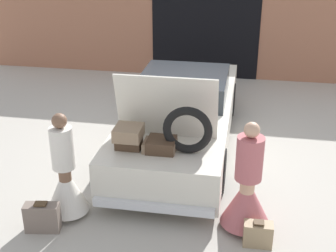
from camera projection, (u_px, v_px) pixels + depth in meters
The scene contains 7 objects.
ground_plane at pixel (181, 143), 8.98m from camera, with size 40.00×40.00×0.00m, color #ADA89E.
garage_wall_back at pixel (206, 25), 12.17m from camera, with size 12.00×0.14×2.80m.
car at pixel (181, 115), 8.72m from camera, with size 1.87×5.22×1.89m.
person_left at pixel (66, 180), 6.64m from camera, with size 0.62×0.62×1.59m.
person_right at pixel (247, 192), 6.36m from camera, with size 0.69×0.69×1.60m.
suitcase_beside_left_person at pixel (42, 217), 6.43m from camera, with size 0.50×0.26×0.44m.
suitcase_beside_right_person at pixel (258, 234), 6.16m from camera, with size 0.39×0.21×0.37m.
Camera 1 is at (1.17, -7.96, 4.01)m, focal length 50.00 mm.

